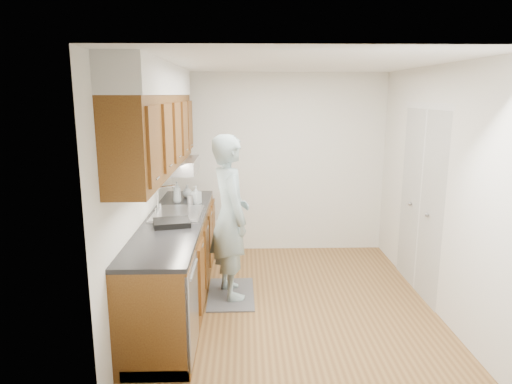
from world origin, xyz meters
TOP-DOWN VIEW (x-y plane):
  - floor at (0.00, 0.00)m, footprint 3.50×3.50m
  - ceiling at (0.00, 0.00)m, footprint 3.50×3.50m
  - wall_left at (-1.50, 0.00)m, footprint 0.02×3.50m
  - wall_right at (1.50, 0.00)m, footprint 0.02×3.50m
  - wall_back at (0.00, 1.75)m, footprint 3.00×0.02m
  - counter at (-1.20, -0.00)m, footprint 0.64×2.80m
  - upper_cabinets at (-1.33, 0.05)m, footprint 0.47×2.80m
  - closet_door at (1.49, 0.30)m, footprint 0.02×1.22m
  - floor_mat at (-0.63, 0.18)m, footprint 0.52×0.87m
  - person at (-0.63, 0.18)m, footprint 0.67×0.83m
  - soap_bottle_a at (-1.28, 0.76)m, footprint 0.12×0.12m
  - soap_bottle_b at (-1.04, 0.67)m, footprint 0.13×0.13m
  - soap_bottle_c at (-1.19, 1.02)m, footprint 0.17×0.17m
  - steel_can at (-1.10, 0.57)m, footprint 0.07×0.07m
  - dish_rack at (-1.19, -0.25)m, footprint 0.41×0.37m

SIDE VIEW (x-z plane):
  - floor at x=0.00m, z-range 0.00..0.00m
  - floor_mat at x=-0.63m, z-range 0.00..0.02m
  - counter at x=-1.20m, z-range -0.16..1.14m
  - dish_rack at x=-1.19m, z-range 0.94..0.99m
  - steel_can at x=-1.10m, z-range 0.94..1.06m
  - soap_bottle_c at x=-1.19m, z-range 0.94..1.10m
  - closet_door at x=1.49m, z-range 0.00..2.05m
  - person at x=-0.63m, z-range 0.02..2.04m
  - soap_bottle_b at x=-1.04m, z-range 0.94..1.15m
  - soap_bottle_a at x=-1.28m, z-range 0.94..1.19m
  - wall_left at x=-1.50m, z-range 0.00..2.50m
  - wall_right at x=1.50m, z-range 0.00..2.50m
  - wall_back at x=0.00m, z-range 0.00..2.50m
  - upper_cabinets at x=-1.33m, z-range 1.34..2.55m
  - ceiling at x=0.00m, z-range 2.50..2.50m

